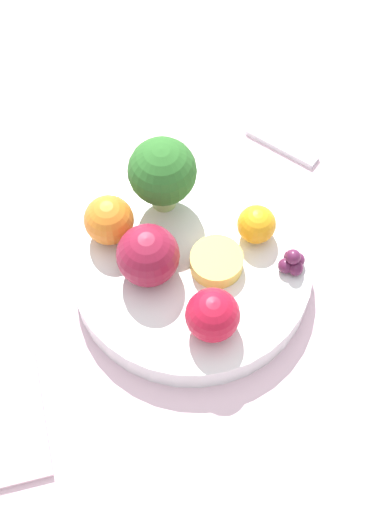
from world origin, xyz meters
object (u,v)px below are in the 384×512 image
at_px(apple_red, 218,314).
at_px(grape_cluster, 293,262).
at_px(broccoli, 162,173).
at_px(orange_front, 257,224).
at_px(apple_green, 148,256).
at_px(spoon, 282,145).
at_px(bowl, 192,269).
at_px(orange_back, 109,220).
at_px(small_cup, 216,262).

distance_m(apple_red, grape_cluster, 0.09).
distance_m(broccoli, apple_red, 0.14).
bearing_deg(orange_front, apple_red, -126.46).
xyz_separation_m(apple_green, spoon, (0.17, 0.13, -0.05)).
bearing_deg(apple_green, apple_red, -56.48).
height_order(broccoli, orange_front, broccoli).
height_order(broccoli, spoon, broccoli).
xyz_separation_m(bowl, orange_front, (0.07, 0.01, 0.03)).
xyz_separation_m(apple_red, apple_green, (-0.05, 0.07, 0.00)).
height_order(bowl, orange_front, orange_front).
height_order(apple_red, apple_green, apple_green).
bearing_deg(apple_red, grape_cluster, 25.92).
distance_m(apple_green, orange_front, 0.11).
relative_size(orange_back, small_cup, 0.95).
xyz_separation_m(bowl, apple_green, (-0.04, -0.00, 0.04)).
bearing_deg(apple_green, bowl, 0.76).
bearing_deg(broccoli, bowl, -82.59).
xyz_separation_m(bowl, broccoli, (-0.01, 0.07, 0.06)).
height_order(bowl, orange_back, orange_back).
bearing_deg(apple_green, small_cup, -9.13).
bearing_deg(broccoli, grape_cluster, -45.99).
relative_size(apple_red, spoon, 0.64).
bearing_deg(apple_red, apple_green, 123.52).
xyz_separation_m(orange_front, spoon, (0.07, 0.12, -0.04)).
bearing_deg(orange_back, bowl, -36.60).
height_order(apple_green, orange_back, apple_green).
bearing_deg(bowl, spoon, 44.07).
height_order(broccoli, small_cup, broccoli).
height_order(orange_front, grape_cluster, orange_front).
relative_size(broccoli, spoon, 1.11).
relative_size(grape_cluster, small_cup, 0.54).
xyz_separation_m(broccoli, apple_red, (0.01, -0.14, -0.02)).
relative_size(apple_red, small_cup, 0.97).
bearing_deg(apple_green, orange_back, 117.48).
bearing_deg(spoon, small_cup, -129.06).
bearing_deg(grape_cluster, bowl, 161.84).
bearing_deg(grape_cluster, orange_front, 117.89).
xyz_separation_m(bowl, orange_back, (-0.07, 0.05, 0.04)).
xyz_separation_m(grape_cluster, spoon, (0.05, 0.16, -0.04)).
height_order(broccoli, apple_red, broccoli).
distance_m(bowl, apple_red, 0.08).
distance_m(apple_red, orange_back, 0.14).
distance_m(orange_front, spoon, 0.14).
height_order(apple_green, grape_cluster, apple_green).
bearing_deg(orange_front, grape_cluster, -62.11).
height_order(broccoli, orange_back, broccoli).
height_order(bowl, grape_cluster, grape_cluster).
relative_size(apple_red, grape_cluster, 1.80).
bearing_deg(grape_cluster, broccoli, 134.01).
xyz_separation_m(small_cup, spoon, (0.11, 0.14, -0.03)).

